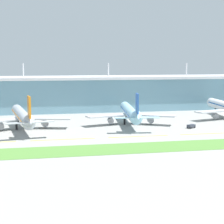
% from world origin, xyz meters
% --- Properties ---
extents(ground_plane, '(600.00, 600.00, 0.00)m').
position_xyz_m(ground_plane, '(0.00, 0.00, 0.00)').
color(ground_plane, gray).
extents(terminal_building, '(288.00, 34.00, 32.56)m').
position_xyz_m(terminal_building, '(-0.00, 97.39, 11.99)').
color(terminal_building, '#6693A8').
rests_on(terminal_building, ground).
extents(airliner_near_middle, '(48.25, 62.85, 18.90)m').
position_xyz_m(airliner_near_middle, '(-55.09, 33.03, 6.45)').
color(airliner_near_middle, '#ADB2BC').
rests_on(airliner_near_middle, ground).
extents(airliner_center, '(48.44, 61.23, 18.90)m').
position_xyz_m(airliner_center, '(1.54, 36.47, 6.45)').
color(airliner_center, '#9ED1EA').
rests_on(airliner_center, ground).
extents(taxiway_stripe_mid_west, '(28.00, 0.70, 0.04)m').
position_xyz_m(taxiway_stripe_mid_west, '(-37.00, 2.88, 0.02)').
color(taxiway_stripe_mid_west, yellow).
rests_on(taxiway_stripe_mid_west, ground).
extents(taxiway_stripe_centre, '(28.00, 0.70, 0.04)m').
position_xyz_m(taxiway_stripe_centre, '(-3.00, 2.88, 0.02)').
color(taxiway_stripe_centre, yellow).
rests_on(taxiway_stripe_centre, ground).
extents(taxiway_stripe_mid_east, '(28.00, 0.70, 0.04)m').
position_xyz_m(taxiway_stripe_mid_east, '(31.00, 2.88, 0.02)').
color(taxiway_stripe_mid_east, yellow).
rests_on(taxiway_stripe_mid_east, ground).
extents(grass_verge, '(300.00, 18.00, 0.10)m').
position_xyz_m(grass_verge, '(0.00, -18.96, 0.05)').
color(grass_verge, '#518438').
rests_on(grass_verge, ground).
extents(pushback_tug, '(5.01, 4.29, 1.85)m').
position_xyz_m(pushback_tug, '(29.07, 18.50, 1.10)').
color(pushback_tug, '#333842').
rests_on(pushback_tug, ground).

